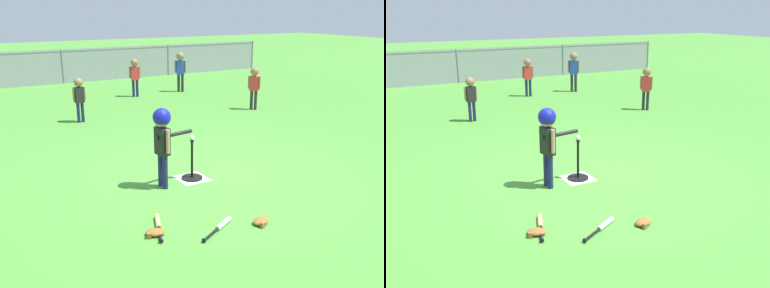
% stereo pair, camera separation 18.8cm
% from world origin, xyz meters
% --- Properties ---
extents(ground_plane, '(60.00, 60.00, 0.00)m').
position_xyz_m(ground_plane, '(0.00, 0.00, 0.00)').
color(ground_plane, '#478C33').
extents(home_plate, '(0.44, 0.44, 0.01)m').
position_xyz_m(home_plate, '(-0.35, 0.11, 0.00)').
color(home_plate, white).
rests_on(home_plate, ground_plane).
extents(batting_tee, '(0.32, 0.32, 0.61)m').
position_xyz_m(batting_tee, '(-0.35, 0.11, 0.09)').
color(batting_tee, black).
rests_on(batting_tee, ground_plane).
extents(baseball_on_tee, '(0.07, 0.07, 0.07)m').
position_xyz_m(baseball_on_tee, '(-0.35, 0.11, 0.65)').
color(baseball_on_tee, white).
rests_on(baseball_on_tee, batting_tee).
extents(batter_child, '(0.64, 0.33, 1.17)m').
position_xyz_m(batter_child, '(-0.87, 0.03, 0.83)').
color(batter_child, '#191E4C').
rests_on(batter_child, ground_plane).
extents(fielder_deep_right, '(0.30, 0.20, 1.01)m').
position_xyz_m(fielder_deep_right, '(-0.90, 4.27, 0.65)').
color(fielder_deep_right, '#191E4C').
rests_on(fielder_deep_right, ground_plane).
extents(fielder_deep_center, '(0.32, 0.22, 1.10)m').
position_xyz_m(fielder_deep_center, '(1.28, 6.40, 0.71)').
color(fielder_deep_center, '#191E4C').
rests_on(fielder_deep_center, ground_plane).
extents(fielder_near_right, '(0.24, 0.25, 1.07)m').
position_xyz_m(fielder_near_right, '(3.28, 3.39, 0.69)').
color(fielder_near_right, '#262626').
rests_on(fielder_near_right, ground_plane).
extents(fielder_deep_left, '(0.33, 0.24, 1.20)m').
position_xyz_m(fielder_deep_left, '(2.79, 6.44, 0.77)').
color(fielder_deep_left, '#262626').
rests_on(fielder_deep_left, ground_plane).
extents(spare_bat_silver, '(0.57, 0.35, 0.06)m').
position_xyz_m(spare_bat_silver, '(-0.80, -1.39, 0.03)').
color(spare_bat_silver, silver).
rests_on(spare_bat_silver, ground_plane).
extents(spare_bat_wood, '(0.27, 0.60, 0.06)m').
position_xyz_m(spare_bat_wood, '(-1.43, -0.99, 0.03)').
color(spare_bat_wood, '#DBB266').
rests_on(spare_bat_wood, ground_plane).
extents(glove_by_plate, '(0.27, 0.24, 0.07)m').
position_xyz_m(glove_by_plate, '(-1.55, -1.16, 0.04)').
color(glove_by_plate, brown).
rests_on(glove_by_plate, ground_plane).
extents(glove_near_bats, '(0.26, 0.22, 0.07)m').
position_xyz_m(glove_near_bats, '(-0.33, -1.54, 0.04)').
color(glove_near_bats, brown).
rests_on(glove_near_bats, ground_plane).
extents(outfield_fence, '(16.06, 0.06, 1.15)m').
position_xyz_m(outfield_fence, '(0.00, 9.74, 0.62)').
color(outfield_fence, slate).
rests_on(outfield_fence, ground_plane).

